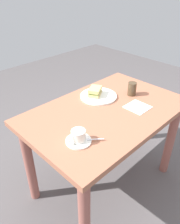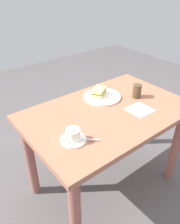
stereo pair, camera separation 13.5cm
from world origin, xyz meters
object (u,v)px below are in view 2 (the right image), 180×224
at_px(napkin, 140,110).
at_px(coffee_saucer, 74,140).
at_px(sandwich_plate, 102,97).
at_px(sandwich_front, 99,92).
at_px(dining_table, 107,126).
at_px(spoon, 87,139).
at_px(drinking_glass, 137,91).
at_px(coffee_cup, 73,134).

bearing_deg(napkin, coffee_saucer, -1.51).
bearing_deg(sandwich_plate, sandwich_front, -56.48).
xyz_separation_m(sandwich_front, coffee_saucer, (0.44, 0.30, -0.04)).
bearing_deg(coffee_saucer, napkin, 178.49).
bearing_deg(sandwich_plate, coffee_saucer, 31.62).
bearing_deg(dining_table, spoon, 28.38).
bearing_deg(drinking_glass, sandwich_plate, -36.85).
bearing_deg(sandwich_front, napkin, 107.24).
height_order(coffee_saucer, coffee_cup, coffee_cup).
xyz_separation_m(coffee_cup, spoon, (-0.06, 0.05, -0.03)).
bearing_deg(sandwich_front, dining_table, 67.74).
distance_m(spoon, drinking_glass, 0.63).
bearing_deg(spoon, coffee_cup, -39.84).
bearing_deg(coffee_saucer, drinking_glass, -169.05).
bearing_deg(spoon, dining_table, -151.62).
bearing_deg(spoon, napkin, -175.86).
bearing_deg(dining_table, napkin, 143.10).
relative_size(sandwich_front, drinking_glass, 1.40).
bearing_deg(coffee_cup, spoon, 140.16).
bearing_deg(dining_table, coffee_cup, 17.69).
relative_size(coffee_saucer, drinking_glass, 1.44).
distance_m(coffee_cup, spoon, 0.08).
bearing_deg(sandwich_front, drinking_glass, 141.29).
bearing_deg(sandwich_plate, drinking_glass, 143.15).
bearing_deg(sandwich_plate, spoon, 39.60).
bearing_deg(sandwich_front, sandwich_plate, 123.52).
bearing_deg(coffee_cup, sandwich_plate, -148.50).
bearing_deg(dining_table, sandwich_front, -112.26).
relative_size(spoon, napkin, 0.55).
bearing_deg(coffee_saucer, sandwich_front, -145.48).
bearing_deg(napkin, spoon, 4.14).
relative_size(sandwich_plate, drinking_glass, 2.73).
xyz_separation_m(dining_table, coffee_saucer, (0.36, 0.12, 0.13)).
relative_size(coffee_saucer, spoon, 1.75).
distance_m(dining_table, drinking_glass, 0.34).
xyz_separation_m(napkin, drinking_glass, (-0.12, -0.14, 0.05)).
height_order(dining_table, coffee_cup, coffee_cup).
bearing_deg(coffee_saucer, dining_table, -162.22).
distance_m(coffee_saucer, napkin, 0.54).
height_order(coffee_saucer, napkin, coffee_saucer).
height_order(spoon, drinking_glass, drinking_glass).
relative_size(sandwich_plate, sandwich_front, 1.95).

